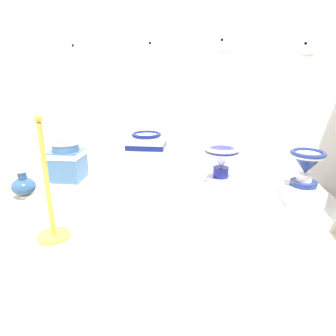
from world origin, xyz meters
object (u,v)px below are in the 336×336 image
Objects in this scene: info_placard_fourth at (309,47)px; stanchion_post_near_left at (50,205)px; plinth_block_tall_cobalt at (147,185)px; antique_toilet_leftmost at (221,159)px; decorative_vase_companion at (24,186)px; plinth_block_leftmost at (220,190)px; antique_toilet_tall_cobalt at (147,154)px; antique_toilet_pale_glazed at (67,160)px; antique_toilet_central_ornate at (306,164)px; info_placard_third at (225,44)px; plinth_block_central_ornate at (302,194)px; info_placard_first at (76,50)px; plinth_block_pale_glazed at (70,186)px; info_placard_second at (153,47)px.

info_placard_fourth is 2.75m from stanchion_post_near_left.
plinth_block_tall_cobalt is at bearing 50.91° from stanchion_post_near_left.
antique_toilet_leftmost is 2.12m from decorative_vase_companion.
antique_toilet_tall_cobalt is at bearing 177.96° from plinth_block_leftmost.
stanchion_post_near_left is (-0.65, -0.80, -0.22)m from antique_toilet_tall_cobalt.
antique_toilet_pale_glazed reaches higher than antique_toilet_central_ornate.
plinth_block_leftmost is at bearing -89.65° from info_placard_third.
stanchion_post_near_left is (-0.65, -0.80, 0.11)m from plinth_block_tall_cobalt.
stanchion_post_near_left is (0.16, -0.70, -0.16)m from antique_toilet_pale_glazed.
info_placard_third reaches higher than plinth_block_central_ornate.
antique_toilet_central_ornate is 1.11m from info_placard_fourth.
antique_toilet_tall_cobalt is at bearing 50.91° from stanchion_post_near_left.
info_placard_fourth reaches higher than plinth_block_tall_cobalt.
antique_toilet_pale_glazed reaches higher than antique_toilet_leftmost.
info_placard_third is 0.41× the size of decorative_vase_companion.
plinth_block_tall_cobalt is at bearing -23.31° from info_placard_first.
info_placard_first reaches higher than stanchion_post_near_left.
antique_toilet_central_ornate is at bearing 1.32° from plinth_block_pale_glazed.
antique_toilet_pale_glazed reaches higher than plinth_block_tall_cobalt.
info_placard_first is (-2.32, 0.38, 1.35)m from plinth_block_central_ornate.
antique_toilet_central_ornate is at bearing -0.88° from antique_toilet_leftmost.
antique_toilet_pale_glazed is 1.58m from plinth_block_leftmost.
plinth_block_tall_cobalt is 1.53m from plinth_block_central_ornate.
info_placard_second is at bearing 153.01° from antique_toilet_leftmost.
plinth_block_tall_cobalt is 2.48× the size of info_placard_first.
info_placard_third is (0.74, 0.34, 1.05)m from antique_toilet_tall_cobalt.
info_placard_second reaches higher than antique_toilet_pale_glazed.
info_placard_second reaches higher than stanchion_post_near_left.
plinth_block_pale_glazed is 2.12m from info_placard_third.
antique_toilet_leftmost is 1.13m from info_placard_third.
antique_toilet_pale_glazed is 2.36m from plinth_block_central_ornate.
decorative_vase_companion is (-0.54, 0.04, -0.32)m from antique_toilet_pale_glazed.
stanchion_post_near_left is at bearing -160.86° from plinth_block_central_ornate.
plinth_block_leftmost is 0.79m from plinth_block_central_ornate.
plinth_block_pale_glazed is 2.78× the size of info_placard_first.
info_placard_fourth is (1.51, 0.00, -0.01)m from info_placard_second.
antique_toilet_pale_glazed is at bearing -4.45° from decorative_vase_companion.
plinth_block_tall_cobalt is (0.81, 0.09, -0.27)m from antique_toilet_pale_glazed.
plinth_block_leftmost is at bearing -2.04° from plinth_block_tall_cobalt.
plinth_block_central_ornate is at bearing 19.14° from stanchion_post_near_left.
info_placard_fourth reaches higher than stanchion_post_near_left.
decorative_vase_companion is (-2.09, -0.02, -0.04)m from plinth_block_leftmost.
info_placard_second is at bearing 165.98° from plinth_block_central_ornate.
plinth_block_leftmost is at bearing -26.99° from info_placard_second.
antique_toilet_leftmost is at bearing -13.42° from info_placard_first.
info_placard_third reaches higher than stanchion_post_near_left.
antique_toilet_tall_cobalt is 1.23× the size of antique_toilet_leftmost.
plinth_block_pale_glazed is 0.38× the size of stanchion_post_near_left.
plinth_block_pale_glazed is 0.81m from plinth_block_tall_cobalt.
antique_toilet_leftmost is (-0.00, 0.00, 0.32)m from plinth_block_leftmost.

